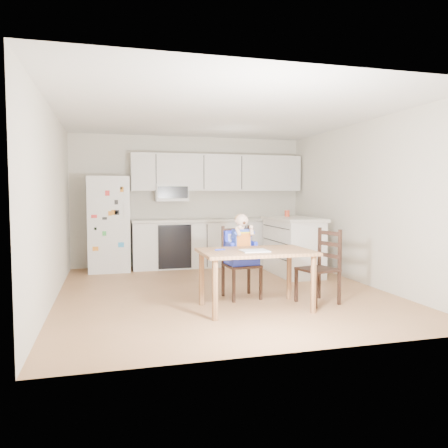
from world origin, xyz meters
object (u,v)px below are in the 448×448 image
red_cup (287,213)px  dining_table (256,258)px  kitchen_island (293,246)px  chair_booster (240,247)px  chair_side (324,261)px  refrigerator (109,224)px

red_cup → dining_table: size_ratio=0.08×
kitchen_island → chair_booster: 1.95m
chair_booster → chair_side: size_ratio=1.19×
dining_table → chair_booster: 0.62m
refrigerator → kitchen_island: (3.07, -1.18, -0.35)m
refrigerator → chair_side: 4.09m
kitchen_island → red_cup: bearing=86.7°
refrigerator → chair_booster: (1.70, -2.55, -0.17)m
refrigerator → red_cup: 3.22m
red_cup → chair_side: bearing=-101.3°
refrigerator → chair_booster: bearing=-56.4°
kitchen_island → chair_booster: size_ratio=1.18×
dining_table → chair_side: (0.94, 0.07, -0.08)m
red_cup → dining_table: (-1.39, -2.30, -0.42)m
chair_booster → kitchen_island: bearing=38.9°
refrigerator → dining_table: 3.61m
kitchen_island → refrigerator: bearing=159.0°
red_cup → chair_booster: (-1.39, -1.68, -0.36)m
refrigerator → chair_booster: size_ratio=1.50×
kitchen_island → dining_table: 2.42m
red_cup → chair_booster: 2.21m
refrigerator → chair_side: (2.65, -3.10, -0.31)m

